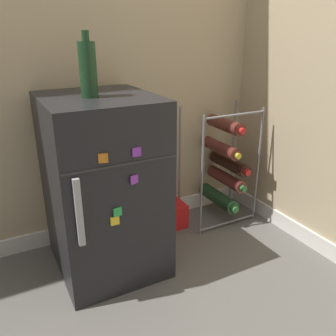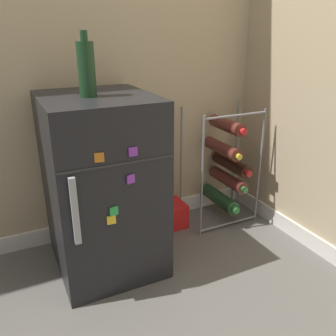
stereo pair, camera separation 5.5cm
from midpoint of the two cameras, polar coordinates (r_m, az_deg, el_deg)
The scene contains 5 objects.
ground_plane at distance 1.64m, azimuth 2.49°, elevation -20.01°, with size 14.00×14.00×0.00m, color #56544F.
mini_fridge at distance 1.67m, azimuth -9.54°, elevation -2.72°, with size 0.47×0.56×0.83m.
wine_rack at distance 2.12m, azimuth 9.94°, elevation 0.16°, with size 0.40×0.33×0.69m.
soda_box at distance 2.09m, azimuth 0.09°, elevation -7.67°, with size 0.25×0.17×0.14m.
fridge_top_bottle at distance 1.51m, azimuth -11.91°, elevation 15.33°, with size 0.07×0.07×0.26m.
Camera 2 is at (-0.58, -1.09, 1.09)m, focal length 38.00 mm.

